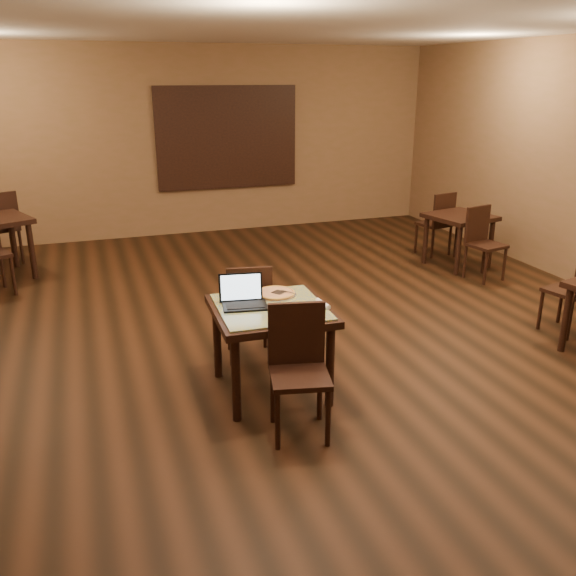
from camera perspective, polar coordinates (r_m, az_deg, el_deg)
name	(u,v)px	position (r m, az deg, el deg)	size (l,w,h in m)	color
ground	(302,350)	(5.94, 1.32, -5.86)	(10.00, 10.00, 0.00)	black
wall_back	(197,142)	(10.27, -8.53, 13.39)	(8.00, 0.02, 3.00)	brown
ceiling	(305,13)	(5.40, 1.59, 24.33)	(8.00, 10.00, 0.02)	silver
mural	(227,138)	(10.33, -5.70, 13.81)	(2.34, 0.05, 1.64)	#245085
tiled_table	(271,318)	(4.96, -1.64, -2.81)	(0.95, 0.95, 0.76)	black
chair_main_near	(298,362)	(4.48, 0.96, -6.92)	(0.50, 0.50, 0.97)	black
chair_main_far	(249,307)	(5.56, -3.67, -1.79)	(0.47, 0.47, 0.94)	black
laptop	(243,297)	(4.95, -4.24, -0.86)	(0.39, 0.33, 0.24)	black
plate	(304,310)	(4.83, 1.48, -2.03)	(0.28, 0.28, 0.02)	white
pizza_slice	(304,308)	(4.82, 1.48, -1.86)	(0.20, 0.20, 0.02)	beige
pizza_pan	(276,294)	(5.17, -1.17, -0.60)	(0.36, 0.36, 0.01)	silver
pizza_whole	(276,293)	(5.17, -1.18, -0.45)	(0.33, 0.33, 0.02)	beige
spatula	(278,292)	(5.15, -0.90, -0.41)	(0.10, 0.23, 0.01)	silver
napkin_roll	(323,304)	(4.92, 3.29, -1.48)	(0.06, 0.19, 0.04)	white
other_table_a	(459,224)	(8.71, 15.75, 5.83)	(0.92, 0.92, 0.72)	black
other_table_a_chair_near	(482,238)	(8.29, 17.70, 4.45)	(0.48, 0.48, 0.94)	black
other_table_a_chair_far	(438,220)	(9.18, 13.90, 6.19)	(0.48, 0.48, 0.94)	black
other_table_b_chair_far	(1,224)	(9.32, -25.29, 5.43)	(0.59, 0.59, 1.03)	black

